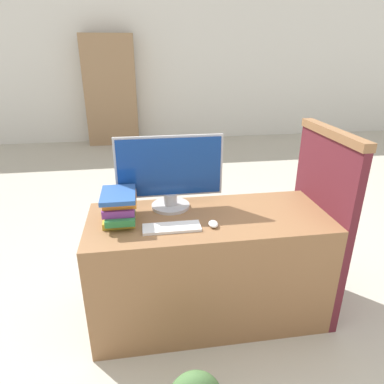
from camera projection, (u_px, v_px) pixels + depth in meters
name	position (u px, v px, depth m)	size (l,w,h in m)	color
ground_plane	(216.00, 347.00, 2.07)	(20.00, 20.00, 0.00)	#BCB7A8
wall_back	(157.00, 64.00, 6.35)	(12.00, 0.06, 2.80)	white
desk	(208.00, 267.00, 2.21)	(1.46, 0.61, 0.73)	#8C603D
carrel_divider	(319.00, 220.00, 2.25)	(0.07, 0.70, 1.23)	#5B1E28
monitor	(170.00, 173.00, 2.10)	(0.66, 0.24, 0.46)	#B7B7BC
keyboard	(172.00, 228.00, 1.92)	(0.33, 0.12, 0.02)	white
mouse	(213.00, 224.00, 1.94)	(0.05, 0.08, 0.03)	white
book_stack	(120.00, 207.00, 1.98)	(0.20, 0.28, 0.18)	gold
bookshelf_far	(111.00, 91.00, 6.18)	(0.91, 0.32, 1.91)	#9E7A56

